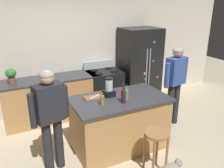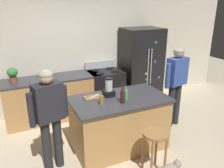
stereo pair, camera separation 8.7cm
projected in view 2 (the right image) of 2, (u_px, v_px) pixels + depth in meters
name	position (u px, v px, depth m)	size (l,w,h in m)	color
ground_plane	(119.00, 146.00, 4.13)	(14.00, 14.00, 0.00)	beige
back_wall	(82.00, 51.00, 5.34)	(8.00, 0.10, 2.70)	beige
kitchen_island	(119.00, 123.00, 3.97)	(1.60, 0.91, 0.93)	#B7844C
back_counter_run	(54.00, 98.00, 4.98)	(2.00, 0.64, 0.93)	#B7844C
refrigerator	(141.00, 67.00, 5.61)	(0.90, 0.73, 1.86)	black
stove_range	(105.00, 90.00, 5.42)	(0.76, 0.65, 1.11)	black
person_by_island_left	(49.00, 112.00, 3.29)	(0.59, 0.31, 1.58)	#26262B
person_by_sink_right	(176.00, 80.00, 4.52)	(0.60, 0.29, 1.63)	#26262B
bar_stool	(155.00, 142.00, 3.33)	(0.36, 0.36, 0.68)	#9E6B3D
potted_plant	(12.00, 74.00, 4.47)	(0.20, 0.20, 0.30)	brown
blender_appliance	(109.00, 88.00, 3.86)	(0.17, 0.17, 0.32)	black
bottle_soda	(126.00, 94.00, 3.72)	(0.07, 0.07, 0.26)	#3FB259
bottle_wine	(123.00, 96.00, 3.60)	(0.08, 0.08, 0.32)	#471923
bottle_vinegar	(101.00, 100.00, 3.54)	(0.06, 0.06, 0.24)	olive
cutting_board	(93.00, 97.00, 3.82)	(0.30, 0.20, 0.02)	brown
chef_knife	(94.00, 96.00, 3.82)	(0.22, 0.03, 0.01)	#B7BABF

